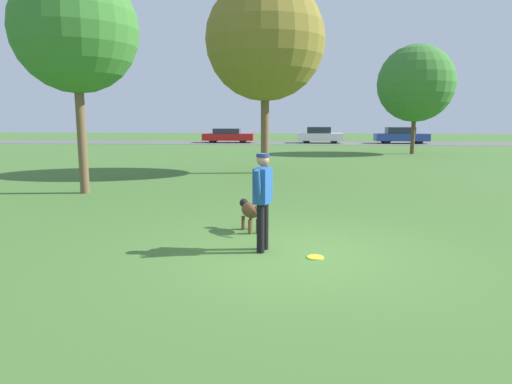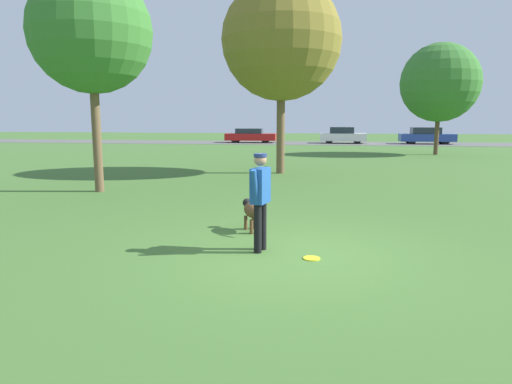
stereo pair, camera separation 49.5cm
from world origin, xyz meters
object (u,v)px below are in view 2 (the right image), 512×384
Objects in this scene: frisbee at (312,258)px; tree_far_right at (440,83)px; parked_car_red at (250,136)px; parked_car_white at (343,135)px; tree_mid_center at (281,40)px; dog at (252,211)px; parked_car_blue at (427,136)px; person at (260,194)px; tree_near_left at (91,32)px.

tree_far_right is (7.00, 22.09, 4.28)m from frisbee.
parked_car_white reaches higher than parked_car_red.
parked_car_white is (3.46, 22.64, -4.50)m from tree_mid_center.
tree_far_right reaches higher than dog.
tree_mid_center is (-1.54, 11.36, 5.19)m from frisbee.
parked_car_blue reaches higher than frisbee.
parked_car_white reaches higher than parked_car_blue.
person is 1.50m from dog.
tree_near_left reaches higher than parked_car_white.
parked_car_blue is (10.51, 22.57, -4.50)m from tree_mid_center.
dog is 0.20× the size of parked_car_red.
tree_mid_center is 1.87× the size of parked_car_white.
tree_near_left reaches higher than dog.
dog is at bearing 29.61° from person.
parked_car_red reaches higher than dog.
tree_near_left is 21.15m from tree_far_right.
parked_car_red is 1.01× the size of parked_car_blue.
tree_mid_center reaches higher than parked_car_white.
frisbee is 35.10m from parked_car_blue.
dog is at bearing -82.46° from parked_car_red.
dog reaches higher than frisbee.
frisbee is 12.58m from tree_mid_center.
person reaches higher than parked_car_red.
parked_car_blue is (10.19, 32.26, 0.29)m from dog.
parked_car_white is (8.50, 28.12, -3.96)m from tree_near_left.
tree_mid_center is 23.34m from parked_car_white.
dog is 10.81m from tree_mid_center.
parked_car_red is (-5.45, 33.61, -0.33)m from person.
parked_car_blue is (15.28, -0.00, 0.06)m from parked_car_red.
tree_far_right is at bearing 50.06° from tree_near_left.
parked_car_blue reaches higher than parked_car_red.
dog is 0.20× the size of parked_car_blue.
parked_car_white reaches higher than frisbee.
tree_mid_center is at bearing -79.49° from parked_car_red.
frisbee is (1.22, -1.67, -0.40)m from dog.
parked_car_blue is at bearing -1.44° from parked_car_red.
person is 0.22× the size of tree_mid_center.
tree_mid_center is (-0.32, 9.69, 4.79)m from dog.
parked_car_red is at bearing 138.36° from tree_far_right.
parked_car_red is (-5.10, 32.27, 0.23)m from dog.
frisbee is 0.04× the size of tree_mid_center.
dog is 32.67m from parked_car_red.
tree_far_right is at bearing -99.70° from parked_car_blue.
tree_mid_center reaches higher than tree_near_left.
tree_far_right is 13.43m from parked_car_white.
person is 8.78m from tree_near_left.
person is at bearing -106.57° from parked_car_blue.
parked_car_blue is (15.55, 28.05, -3.96)m from tree_near_left.
tree_far_right is 1.64× the size of parked_car_white.
dog is 0.14× the size of tree_far_right.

